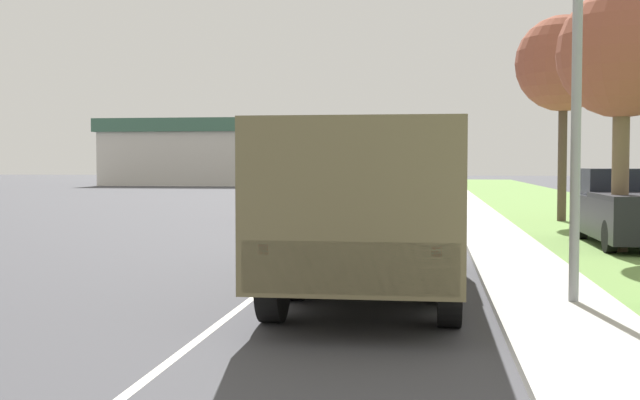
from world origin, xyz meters
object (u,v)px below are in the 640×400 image
car_nearest_ahead (293,203)px  pickup_truck (627,209)px  car_fourth_ahead (412,182)px  lamp_post (562,12)px  military_truck (374,195)px  car_third_ahead (353,185)px  car_second_ahead (345,191)px

car_nearest_ahead → pickup_truck: (9.77, -7.02, 0.25)m
car_fourth_ahead → lamp_post: size_ratio=0.70×
military_truck → car_third_ahead: size_ratio=1.71×
military_truck → car_second_ahead: size_ratio=2.03×
car_fourth_ahead → car_second_ahead: bearing=-99.2°
car_second_ahead → car_nearest_ahead: bearing=-93.1°
car_nearest_ahead → pickup_truck: pickup_truck is taller
car_fourth_ahead → lamp_post: lamp_post is taller
car_third_ahead → lamp_post: lamp_post is taller
military_truck → car_nearest_ahead: 15.71m
military_truck → car_third_ahead: 34.44m
pickup_truck → lamp_post: size_ratio=0.76×
pickup_truck → lamp_post: 10.34m
car_third_ahead → car_second_ahead: bearing=-87.7°
car_fourth_ahead → car_third_ahead: bearing=-106.7°
military_truck → car_second_ahead: military_truck is taller
car_nearest_ahead → lamp_post: bearing=-67.8°
car_third_ahead → pickup_truck: (9.44, -26.08, 0.16)m
car_second_ahead → pickup_truck: pickup_truck is taller
car_nearest_ahead → car_second_ahead: bearing=86.9°
military_truck → car_nearest_ahead: size_ratio=1.63×
military_truck → pickup_truck: size_ratio=1.52×
car_second_ahead → car_third_ahead: bearing=92.3°
car_fourth_ahead → pickup_truck: bearing=-80.5°
car_third_ahead → pickup_truck: bearing=-70.1°
car_fourth_ahead → car_nearest_ahead: bearing=-96.8°
car_second_ahead → car_third_ahead: size_ratio=0.84×
car_second_ahead → car_fourth_ahead: bearing=80.8°
car_third_ahead → lamp_post: size_ratio=0.68×
car_second_ahead → car_third_ahead: car_third_ahead is taller
military_truck → lamp_post: 3.96m
car_third_ahead → car_nearest_ahead: bearing=-91.0°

